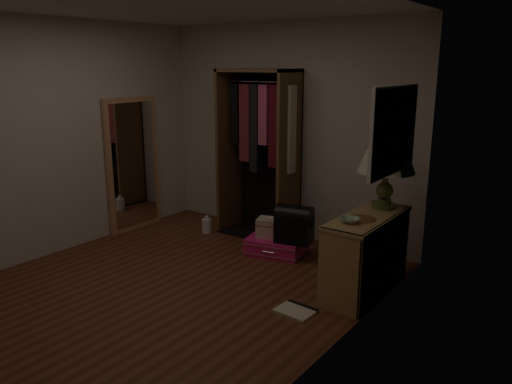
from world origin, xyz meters
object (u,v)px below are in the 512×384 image
(open_wardrobe, at_px, (262,140))
(floor_mirror, at_px, (133,165))
(train_case, at_px, (271,228))
(white_jug, at_px, (207,226))
(console_bookshelf, at_px, (367,251))
(black_bag, at_px, (294,223))
(pink_suitcase, at_px, (276,246))
(table_lamp, at_px, (387,157))

(open_wardrobe, height_order, floor_mirror, open_wardrobe)
(train_case, height_order, white_jug, train_case)
(console_bookshelf, relative_size, black_bag, 2.57)
(pink_suitcase, height_order, white_jug, white_jug)
(console_bookshelf, distance_m, table_lamp, 0.91)
(floor_mirror, xyz_separation_m, pink_suitcase, (2.01, 0.31, -0.75))
(pink_suitcase, relative_size, white_jug, 3.29)
(black_bag, xyz_separation_m, table_lamp, (0.99, 0.05, 0.84))
(floor_mirror, relative_size, table_lamp, 2.41)
(floor_mirror, xyz_separation_m, white_jug, (0.89, 0.40, -0.76))
(white_jug, bearing_deg, floor_mirror, -155.80)
(train_case, xyz_separation_m, table_lamp, (1.29, 0.05, 0.95))
(pink_suitcase, relative_size, table_lamp, 1.02)
(console_bookshelf, xyz_separation_m, white_jug, (-2.35, 0.37, -0.30))
(train_case, xyz_separation_m, white_jug, (-1.07, 0.09, -0.21))
(table_lamp, bearing_deg, train_case, -177.68)
(pink_suitcase, bearing_deg, black_bag, -14.02)
(table_lamp, bearing_deg, black_bag, -177.24)
(floor_mirror, bearing_deg, train_case, 8.86)
(floor_mirror, relative_size, train_case, 4.55)
(black_bag, height_order, white_jug, black_bag)
(console_bookshelf, relative_size, table_lamp, 1.59)
(floor_mirror, xyz_separation_m, table_lamp, (3.24, 0.36, 0.40))
(open_wardrobe, distance_m, train_case, 1.12)
(train_case, bearing_deg, open_wardrobe, 115.40)
(floor_mirror, relative_size, white_jug, 7.74)
(pink_suitcase, xyz_separation_m, black_bag, (0.24, -0.00, 0.31))
(pink_suitcase, bearing_deg, open_wardrobe, 125.16)
(console_bookshelf, distance_m, pink_suitcase, 1.29)
(white_jug, bearing_deg, console_bookshelf, -8.88)
(open_wardrobe, height_order, table_lamp, open_wardrobe)
(open_wardrobe, bearing_deg, pink_suitcase, -41.28)
(floor_mirror, bearing_deg, open_wardrobe, 27.38)
(open_wardrobe, height_order, white_jug, open_wardrobe)
(black_bag, height_order, table_lamp, table_lamp)
(pink_suitcase, distance_m, white_jug, 1.13)
(white_jug, bearing_deg, train_case, -5.03)
(pink_suitcase, height_order, black_bag, black_bag)
(console_bookshelf, height_order, table_lamp, table_lamp)
(table_lamp, bearing_deg, console_bookshelf, -90.64)
(open_wardrobe, distance_m, table_lamp, 1.80)
(black_bag, bearing_deg, white_jug, 163.69)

